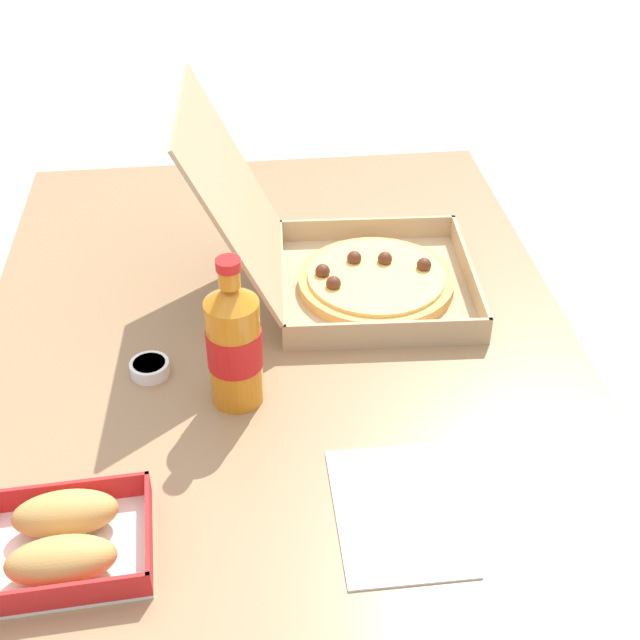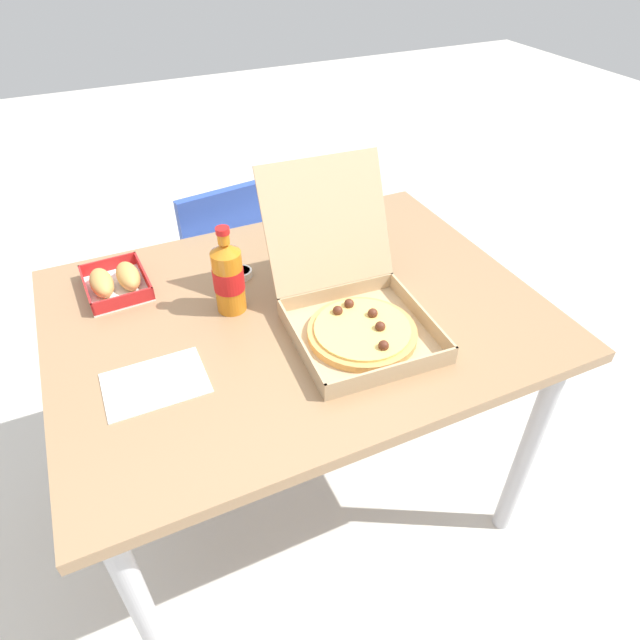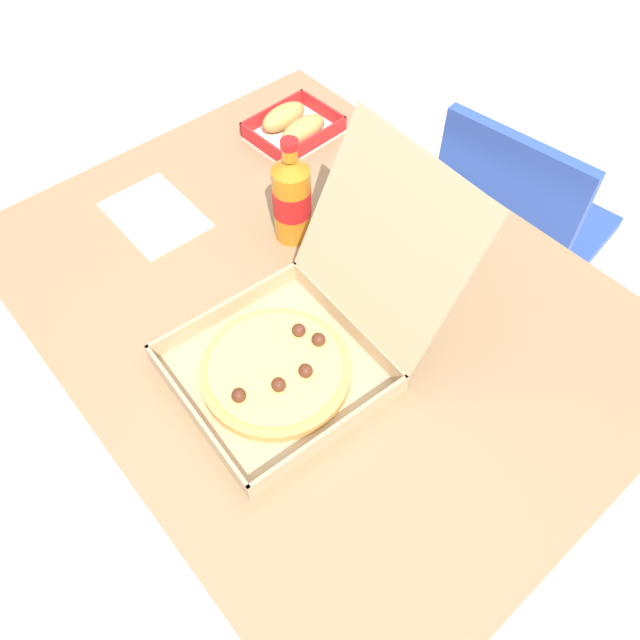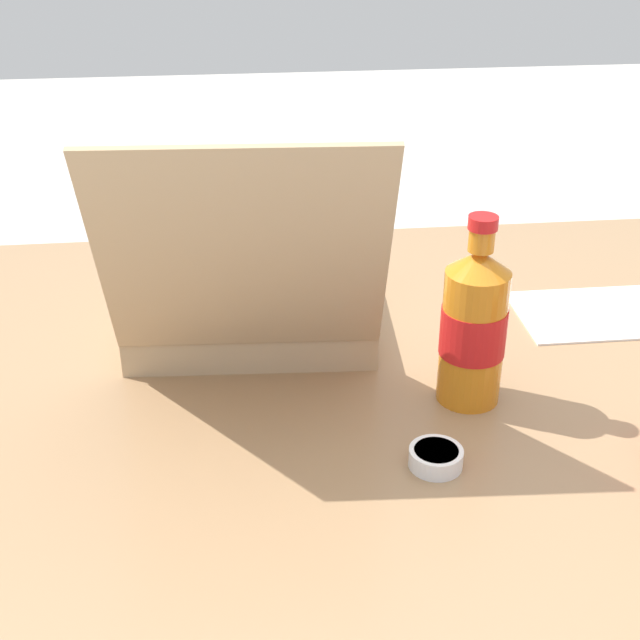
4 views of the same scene
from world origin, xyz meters
The scene contains 8 objects.
ground_plane centered at (0.00, 0.00, 0.00)m, with size 10.00×10.00×0.00m, color beige.
dining_table centered at (0.00, 0.00, 0.67)m, with size 1.18×0.89×0.76m.
chair centered at (-0.01, 0.68, 0.48)m, with size 0.45×0.45×0.83m.
pizza_box_open centered at (0.10, -0.12, 0.81)m, with size 0.33×0.46×0.33m.
bread_side_box centered at (-0.39, 0.27, 0.78)m, with size 0.16×0.20×0.06m.
cola_bottle centered at (-0.14, 0.07, 0.85)m, with size 0.07×0.07×0.22m.
paper_menu centered at (-0.37, -0.12, 0.76)m, with size 0.21×0.15×0.00m, color white.
dipping_sauce_cup centered at (-0.08, 0.19, 0.77)m, with size 0.06×0.06×0.02m.
Camera 2 is at (-0.39, -0.99, 1.58)m, focal length 30.52 mm.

